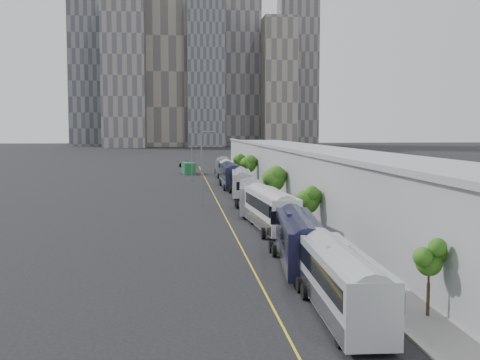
{
  "coord_description": "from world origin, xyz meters",
  "views": [
    {
      "loc": [
        -6.44,
        -22.35,
        9.62
      ],
      "look_at": [
        1.38,
        55.43,
        3.0
      ],
      "focal_mm": 45.0,
      "sensor_mm": 36.0,
      "label": 1
    }
  ],
  "objects": [
    {
      "name": "tree_3",
      "position": [
        5.5,
        81.3,
        3.78
      ],
      "size": [
        2.6,
        2.6,
        5.1
      ],
      "color": "black",
      "rests_on": "ground"
    },
    {
      "name": "suv",
      "position": [
        -4.69,
        131.41,
        0.76
      ],
      "size": [
        4.42,
        5.98,
        1.51
      ],
      "primitive_type": "imported",
      "rotation": [
        0.0,
        0.0,
        -0.4
      ],
      "color": "black",
      "rests_on": "ground"
    },
    {
      "name": "bus_3",
      "position": [
        1.68,
        46.56,
        1.51
      ],
      "size": [
        3.69,
        12.41,
        3.57
      ],
      "rotation": [
        0.0,
        0.0,
        -0.1
      ],
      "color": "gray",
      "rests_on": "ground"
    },
    {
      "name": "bus_1",
      "position": [
        1.84,
        18.68,
        1.54
      ],
      "size": [
        3.75,
        12.64,
        3.64
      ],
      "rotation": [
        0.0,
        0.0,
        -0.1
      ],
      "color": "black",
      "rests_on": "ground"
    },
    {
      "name": "tree_1",
      "position": [
        5.75,
        33.66,
        2.97
      ],
      "size": [
        2.1,
        2.1,
        4.04
      ],
      "color": "black",
      "rests_on": "ground"
    },
    {
      "name": "tree_0",
      "position": [
        6.12,
        6.58,
        3.0
      ],
      "size": [
        1.36,
        1.36,
        3.73
      ],
      "color": "black",
      "rests_on": "ground"
    },
    {
      "name": "lane_line",
      "position": [
        -1.5,
        55.0,
        0.01
      ],
      "size": [
        0.12,
        160.0,
        0.02
      ],
      "primitive_type": "cube",
      "color": "gold",
      "rests_on": "ground"
    },
    {
      "name": "skyline",
      "position": [
        -2.9,
        324.16,
        50.85
      ],
      "size": [
        145.0,
        64.0,
        120.0
      ],
      "color": "slate",
      "rests_on": "ground"
    },
    {
      "name": "sidewalk",
      "position": [
        9.0,
        55.0,
        0.06
      ],
      "size": [
        10.0,
        170.0,
        0.12
      ],
      "primitive_type": "cube",
      "color": "gray",
      "rests_on": "ground"
    },
    {
      "name": "tree_2",
      "position": [
        5.35,
        52.25,
        3.62
      ],
      "size": [
        2.83,
        2.83,
        5.04
      ],
      "color": "black",
      "rests_on": "ground"
    },
    {
      "name": "bus_6",
      "position": [
        2.32,
        90.4,
        1.55
      ],
      "size": [
        3.44,
        12.76,
        3.69
      ],
      "rotation": [
        0.0,
        0.0,
        -0.07
      ],
      "color": "silver",
      "rests_on": "ground"
    },
    {
      "name": "bus_0",
      "position": [
        1.74,
        7.28,
        1.51
      ],
      "size": [
        2.9,
        12.35,
        3.59
      ],
      "rotation": [
        0.0,
        0.0,
        -0.03
      ],
      "color": "#A5A6AF",
      "rests_on": "ground"
    },
    {
      "name": "depot",
      "position": [
        12.99,
        55.0,
        3.51
      ],
      "size": [
        12.45,
        160.4,
        7.2
      ],
      "color": "gray",
      "rests_on": "ground"
    },
    {
      "name": "bus_2",
      "position": [
        2.14,
        34.08,
        1.66
      ],
      "size": [
        3.59,
        13.58,
        3.92
      ],
      "rotation": [
        0.0,
        0.0,
        0.07
      ],
      "color": "silver",
      "rests_on": "ground"
    },
    {
      "name": "bus_5",
      "position": [
        1.86,
        75.71,
        1.7
      ],
      "size": [
        3.05,
        13.75,
        4.02
      ],
      "rotation": [
        0.0,
        0.0,
        0.0
      ],
      "color": "black",
      "rests_on": "ground"
    },
    {
      "name": "bus_4",
      "position": [
        2.38,
        63.52,
        1.61
      ],
      "size": [
        3.7,
        13.21,
        3.81
      ],
      "rotation": [
        0.0,
        0.0,
        -0.08
      ],
      "color": "#A0A2A9",
      "rests_on": "ground"
    },
    {
      "name": "bus_7",
      "position": [
        2.54,
        103.63,
        1.55
      ],
      "size": [
        3.72,
        12.76,
        3.68
      ],
      "rotation": [
        0.0,
        0.0,
        -0.1
      ],
      "color": "slate",
      "rests_on": "ground"
    },
    {
      "name": "tree_4",
      "position": [
        5.74,
        101.09,
        3.31
      ],
      "size": [
        2.13,
        2.13,
        4.39
      ],
      "color": "black",
      "rests_on": "ground"
    },
    {
      "name": "street_lamp_far",
      "position": [
        -4.04,
        89.17,
        5.65
      ],
      "size": [
        2.04,
        0.22,
        9.89
      ],
      "color": "#59595E",
      "rests_on": "ground"
    },
    {
      "name": "shipping_container",
      "position": [
        -4.62,
        107.2,
        1.24
      ],
      "size": [
        2.95,
        6.91,
        2.49
      ],
      "primitive_type": "cube",
      "rotation": [
        0.0,
        0.0,
        0.1
      ],
      "color": "#164A29",
      "rests_on": "ground"
    },
    {
      "name": "street_lamp_near",
      "position": [
        -3.56,
        52.39,
        5.41
      ],
      "size": [
        2.04,
        0.22,
        9.42
      ],
      "color": "#59595E",
      "rests_on": "ground"
    }
  ]
}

